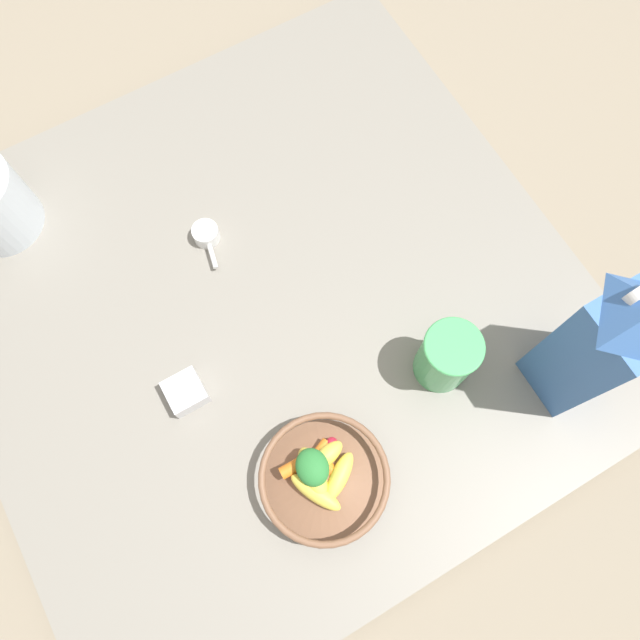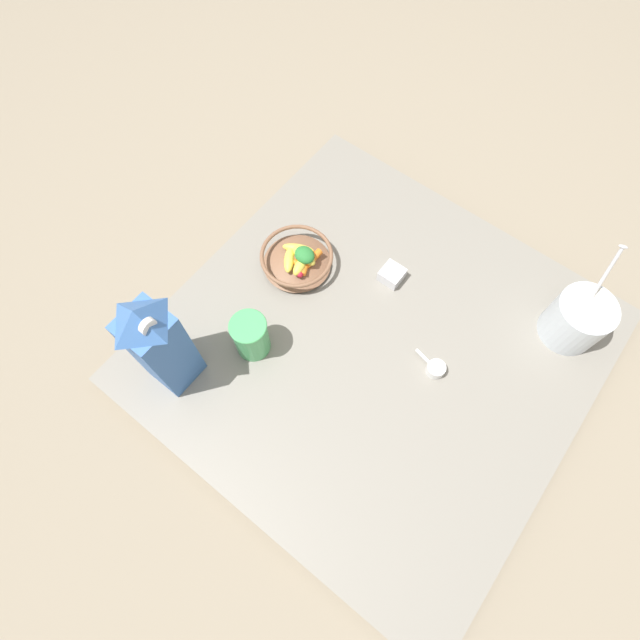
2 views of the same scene
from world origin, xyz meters
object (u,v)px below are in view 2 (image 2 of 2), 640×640
(yogurt_tub, at_px, (578,318))
(spice_jar, at_px, (392,275))
(drinking_cup, at_px, (251,336))
(fruit_bowl, at_px, (298,258))
(milk_carton, at_px, (158,344))

(yogurt_tub, relative_size, spice_jar, 4.58)
(yogurt_tub, height_order, drinking_cup, yogurt_tub)
(spice_jar, bearing_deg, drinking_cup, 156.42)
(fruit_bowl, relative_size, spice_jar, 3.38)
(spice_jar, bearing_deg, fruit_bowl, 118.73)
(milk_carton, bearing_deg, drinking_cup, -33.49)
(drinking_cup, bearing_deg, milk_carton, 146.51)
(milk_carton, height_order, drinking_cup, milk_carton)
(drinking_cup, distance_m, spice_jar, 0.38)
(yogurt_tub, bearing_deg, spice_jar, 108.16)
(fruit_bowl, distance_m, yogurt_tub, 0.67)
(fruit_bowl, height_order, milk_carton, milk_carton)
(milk_carton, bearing_deg, spice_jar, -26.78)
(drinking_cup, bearing_deg, spice_jar, -23.58)
(milk_carton, height_order, spice_jar, milk_carton)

